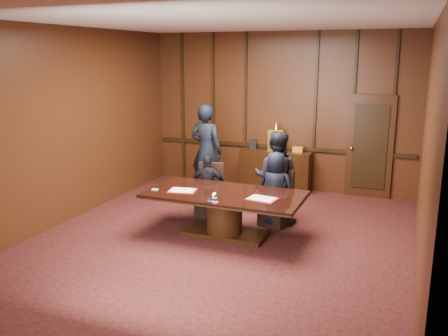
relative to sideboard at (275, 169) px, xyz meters
name	(u,v)px	position (x,y,z in m)	size (l,w,h in m)	color
room	(228,136)	(0.07, -3.12, 1.24)	(7.00, 7.04, 3.50)	black
sideboard	(275,169)	(0.00, 0.00, 0.00)	(1.60, 0.45, 1.54)	black
conference_table	(225,207)	(-0.01, -3.06, 0.02)	(2.62, 1.32, 0.76)	black
folder_left	(182,190)	(-0.71, -3.24, 0.28)	(0.51, 0.41, 0.02)	#B01410
folder_right	(262,199)	(0.68, -3.19, 0.28)	(0.50, 0.39, 0.02)	#B01410
inkstand	(214,197)	(-0.01, -3.51, 0.33)	(0.20, 0.14, 0.12)	white
notepad	(155,189)	(-1.17, -3.35, 0.28)	(0.10, 0.07, 0.01)	#CFC665
chair_left	(210,200)	(-0.67, -2.19, -0.19)	(0.56, 0.56, 0.99)	black
chair_right	(276,208)	(0.64, -2.19, -0.19)	(0.58, 0.58, 0.99)	black
signatory_left	(208,186)	(-0.66, -2.26, 0.11)	(0.70, 0.29, 1.19)	black
signatory_right	(275,189)	(0.64, -2.26, 0.19)	(0.66, 0.43, 1.36)	black
witness_left	(206,151)	(-1.25, -1.02, 0.51)	(0.73, 0.48, 2.00)	black
witness_right	(276,177)	(0.59, -2.07, 0.36)	(0.82, 0.64, 1.69)	black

